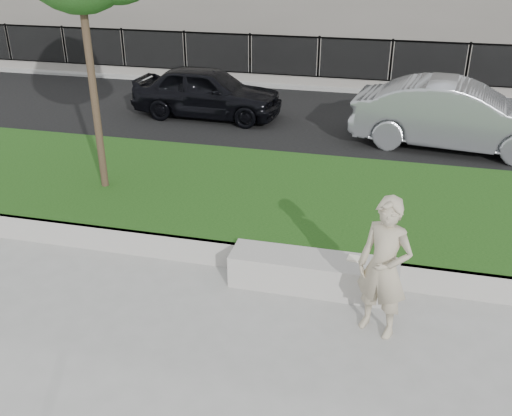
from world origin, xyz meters
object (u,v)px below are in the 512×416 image
(car_silver, at_px, (457,116))
(stone_bench, at_px, (313,273))
(book, at_px, (355,259))
(car_dark, at_px, (207,92))
(man, at_px, (384,268))

(car_silver, bearing_deg, stone_bench, 167.75)
(stone_bench, height_order, book, book)
(car_dark, height_order, car_silver, car_silver)
(man, bearing_deg, book, 137.38)
(book, bearing_deg, car_silver, 82.35)
(book, distance_m, car_silver, 6.48)
(stone_bench, distance_m, man, 1.36)
(book, xyz_separation_m, car_silver, (1.67, 6.25, 0.31))
(man, xyz_separation_m, book, (-0.38, 0.85, -0.42))
(book, relative_size, car_silver, 0.05)
(car_silver, bearing_deg, man, 176.68)
(car_silver, bearing_deg, book, 172.04)
(stone_bench, bearing_deg, book, 10.76)
(stone_bench, relative_size, car_dark, 0.59)
(book, height_order, car_silver, car_silver)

